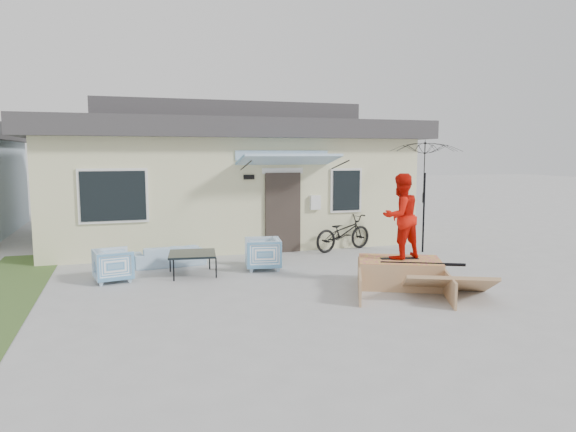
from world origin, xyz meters
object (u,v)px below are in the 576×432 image
object	(u,v)px
armchair_left	(113,264)
bicycle	(343,229)
armchair_right	(263,252)
skater	(401,215)
loveseat	(169,252)
patio_umbrella	(425,186)
skate_ramp	(399,273)
skateboard	(399,258)
coffee_table	(192,264)

from	to	relation	value
armchair_left	bicycle	distance (m)	6.08
armchair_left	bicycle	size ratio (longest dim) A/B	0.40
armchair_right	skater	bearing A→B (deg)	55.24
loveseat	patio_umbrella	size ratio (longest dim) A/B	0.74
patio_umbrella	skate_ramp	bearing A→B (deg)	-128.98
loveseat	skate_ramp	size ratio (longest dim) A/B	0.78
armchair_right	skateboard	distance (m)	3.12
loveseat	coffee_table	size ratio (longest dim) A/B	1.67
armchair_left	patio_umbrella	world-z (taller)	patio_umbrella
bicycle	patio_umbrella	bearing A→B (deg)	-131.50
skateboard	skater	distance (m)	0.86
coffee_table	skater	distance (m)	4.50
patio_umbrella	skateboard	distance (m)	3.90
bicycle	patio_umbrella	world-z (taller)	patio_umbrella
bicycle	skate_ramp	distance (m)	3.81
armchair_left	patio_umbrella	bearing A→B (deg)	-94.54
skateboard	skater	world-z (taller)	skater
armchair_left	skate_ramp	world-z (taller)	armchair_left
patio_umbrella	loveseat	bearing A→B (deg)	176.88
armchair_right	patio_umbrella	bearing A→B (deg)	108.31
loveseat	skateboard	bearing A→B (deg)	136.37
armchair_left	coffee_table	bearing A→B (deg)	-98.02
skate_ramp	loveseat	bearing A→B (deg)	166.42
skater	skateboard	bearing A→B (deg)	-102.13
loveseat	skater	distance (m)	5.40
coffee_table	skater	xyz separation A→B (m)	(3.80, -2.10, 1.17)
armchair_left	patio_umbrella	distance (m)	7.92
patio_umbrella	skateboard	world-z (taller)	patio_umbrella
skate_ramp	skateboard	bearing A→B (deg)	90.00
loveseat	patio_umbrella	distance (m)	6.70
armchair_right	skate_ramp	world-z (taller)	armchair_right
coffee_table	skateboard	xyz separation A→B (m)	(3.80, -2.10, 0.31)
armchair_right	bicycle	bearing A→B (deg)	129.96
skate_ramp	skater	bearing A→B (deg)	90.00
coffee_table	patio_umbrella	world-z (taller)	patio_umbrella
bicycle	coffee_table	bearing A→B (deg)	93.36
bicycle	patio_umbrella	size ratio (longest dim) A/B	0.84
armchair_left	skater	distance (m)	5.87
patio_umbrella	skater	size ratio (longest dim) A/B	1.31
coffee_table	skateboard	size ratio (longest dim) A/B	1.30
loveseat	coffee_table	xyz separation A→B (m)	(0.39, -1.12, -0.08)
loveseat	bicycle	bearing A→B (deg)	-179.91
armchair_left	loveseat	bearing A→B (deg)	-56.17
bicycle	skateboard	size ratio (longest dim) A/B	2.46
skate_ramp	skateboard	distance (m)	0.29
bicycle	skater	bearing A→B (deg)	155.94
loveseat	bicycle	xyz separation A→B (m)	(4.61, 0.49, 0.27)
loveseat	bicycle	distance (m)	4.65
loveseat	skate_ramp	world-z (taller)	loveseat
coffee_table	patio_umbrella	xyz separation A→B (m)	(6.14, 0.77, 1.51)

